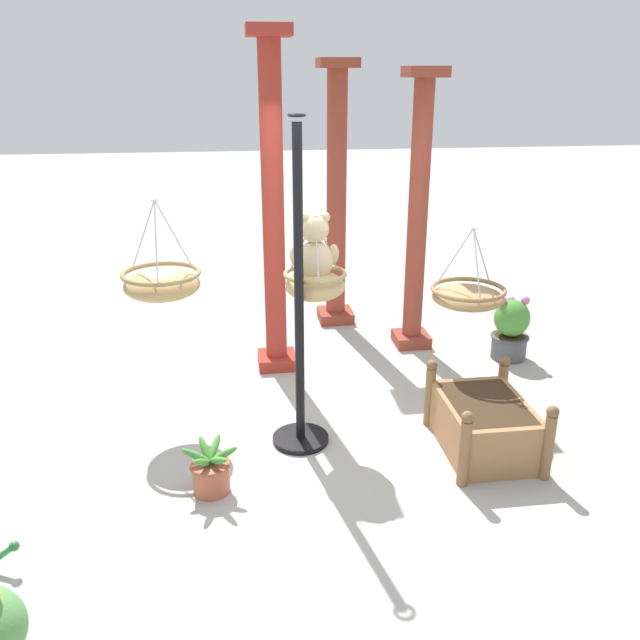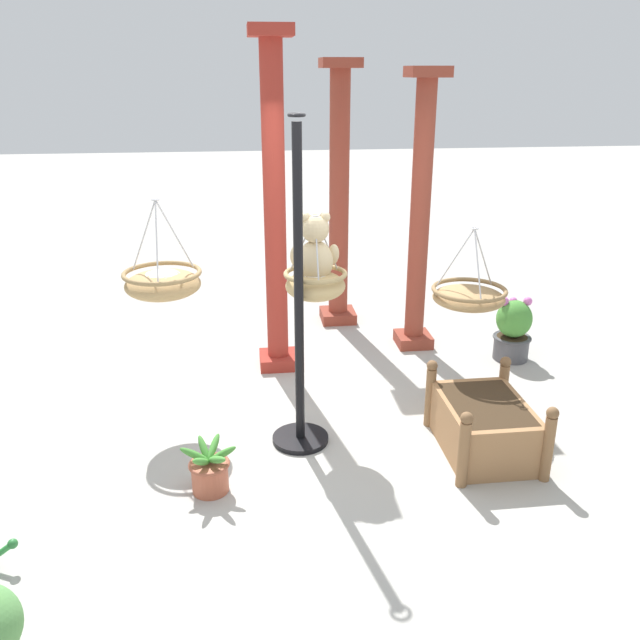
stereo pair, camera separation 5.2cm
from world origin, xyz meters
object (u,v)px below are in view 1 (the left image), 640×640
object	(u,v)px
greenhouse_pillar_right	(417,220)
potted_plant_bushy_green	(511,329)
display_pole_central	(300,351)
hanging_basket_left_high	(162,283)
wooden_planter_box	(484,423)
teddy_bear	(315,252)
potted_plant_flowering_red	(211,472)
hanging_basket_with_teddy	(315,284)
greenhouse_pillar_left	(336,203)
hanging_basket_right_low	(468,296)
greenhouse_pillar_far_back	(273,216)

from	to	relation	value
greenhouse_pillar_right	potted_plant_bushy_green	size ratio (longest dim) A/B	4.22
display_pole_central	hanging_basket_left_high	size ratio (longest dim) A/B	3.13
display_pole_central	wooden_planter_box	distance (m)	1.51
teddy_bear	wooden_planter_box	bearing A→B (deg)	-25.39
hanging_basket_left_high	potted_plant_flowering_red	distance (m)	1.58
hanging_basket_with_teddy	potted_plant_flowering_red	xyz separation A→B (m)	(-0.83, -0.82, -1.06)
hanging_basket_left_high	greenhouse_pillar_left	size ratio (longest dim) A/B	0.28
hanging_basket_left_high	potted_plant_bushy_green	distance (m)	3.47
greenhouse_pillar_left	hanging_basket_left_high	bearing A→B (deg)	-130.44
hanging_basket_left_high	hanging_basket_right_low	xyz separation A→B (m)	(2.47, -0.15, -0.16)
potted_plant_flowering_red	display_pole_central	bearing A→B (deg)	40.17
hanging_basket_with_teddy	potted_plant_bushy_green	xyz separation A→B (m)	(2.10, 1.07, -0.90)
greenhouse_pillar_far_back	display_pole_central	bearing A→B (deg)	-86.66
display_pole_central	hanging_basket_with_teddy	world-z (taller)	display_pole_central
greenhouse_pillar_right	greenhouse_pillar_far_back	world-z (taller)	greenhouse_pillar_far_back
display_pole_central	hanging_basket_left_high	world-z (taller)	display_pole_central
display_pole_central	hanging_basket_right_low	size ratio (longest dim) A/B	3.72
hanging_basket_with_teddy	greenhouse_pillar_far_back	size ratio (longest dim) A/B	0.21
hanging_basket_left_high	greenhouse_pillar_far_back	xyz separation A→B (m)	(0.94, 0.84, 0.34)
hanging_basket_left_high	greenhouse_pillar_right	bearing A→B (deg)	26.44
teddy_bear	greenhouse_pillar_right	distance (m)	1.95
wooden_planter_box	potted_plant_bushy_green	size ratio (longest dim) A/B	1.43
display_pole_central	hanging_basket_right_low	bearing A→B (deg)	17.09
display_pole_central	potted_plant_bushy_green	world-z (taller)	display_pole_central
potted_plant_flowering_red	hanging_basket_right_low	bearing A→B (deg)	25.61
teddy_bear	hanging_basket_left_high	world-z (taller)	hanging_basket_left_high
hanging_basket_with_teddy	hanging_basket_left_high	distance (m)	1.23
display_pole_central	teddy_bear	bearing A→B (deg)	61.37
greenhouse_pillar_left	greenhouse_pillar_far_back	distance (m)	1.40
hanging_basket_left_high	greenhouse_pillar_far_back	world-z (taller)	greenhouse_pillar_far_back
hanging_basket_with_teddy	wooden_planter_box	size ratio (longest dim) A/B	0.69
teddy_bear	hanging_basket_right_low	world-z (taller)	teddy_bear
hanging_basket_right_low	wooden_planter_box	size ratio (longest dim) A/B	0.71
greenhouse_pillar_left	greenhouse_pillar_far_back	xyz separation A→B (m)	(-0.77, -1.17, 0.12)
greenhouse_pillar_left	potted_plant_flowering_red	distance (m)	3.67
greenhouse_pillar_far_back	wooden_planter_box	xyz separation A→B (m)	(1.45, -1.74, -1.27)
wooden_planter_box	potted_plant_flowering_red	xyz separation A→B (m)	(-2.05, -0.27, -0.07)
potted_plant_flowering_red	wooden_planter_box	bearing A→B (deg)	7.47
hanging_basket_with_teddy	teddy_bear	size ratio (longest dim) A/B	1.20
display_pole_central	greenhouse_pillar_right	bearing A→B (deg)	52.56
hanging_basket_right_low	display_pole_central	bearing A→B (deg)	-162.91
hanging_basket_right_low	greenhouse_pillar_far_back	bearing A→B (deg)	147.04
wooden_planter_box	potted_plant_bushy_green	world-z (taller)	potted_plant_bushy_green
wooden_planter_box	potted_plant_flowering_red	world-z (taller)	wooden_planter_box
greenhouse_pillar_right	potted_plant_bushy_green	world-z (taller)	greenhouse_pillar_right
hanging_basket_with_teddy	greenhouse_pillar_right	bearing A→B (deg)	51.60
teddy_bear	hanging_basket_right_low	size ratio (longest dim) A/B	0.82
hanging_basket_right_low	potted_plant_bushy_green	size ratio (longest dim) A/B	1.01
teddy_bear	greenhouse_pillar_left	xyz separation A→B (m)	(0.53, 2.33, -0.07)
wooden_planter_box	hanging_basket_with_teddy	bearing A→B (deg)	155.57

